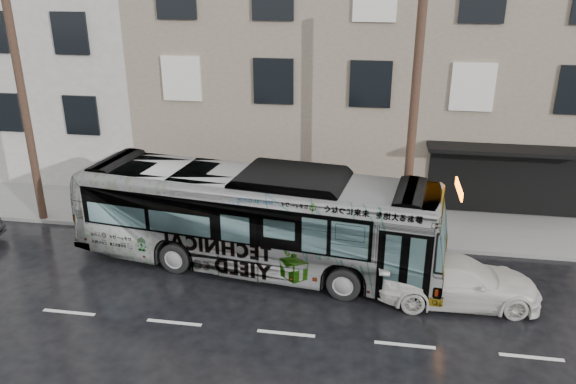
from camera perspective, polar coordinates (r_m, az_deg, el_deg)
name	(u,v)px	position (r m, az deg, el deg)	size (l,w,h in m)	color
ground	(201,278)	(18.55, -8.83, -8.65)	(120.00, 120.00, 0.00)	black
sidewalk	(238,215)	(22.71, -5.14, -2.39)	(90.00, 3.60, 0.15)	gray
building_taupe	(374,55)	(28.14, 8.72, 13.62)	(20.00, 12.00, 11.00)	gray
utility_pole_front	(413,121)	(19.09, 12.58, 7.07)	(0.30, 0.30, 9.00)	#493024
utility_pole_rear	(24,106)	(22.96, -25.23, 7.93)	(0.30, 0.30, 9.00)	#493024
sign_post	(437,214)	(20.23, 14.94, -2.22)	(0.06, 0.06, 2.40)	slate
bus	(256,218)	(18.41, -3.27, -2.69)	(2.87, 12.25, 3.41)	#B2B2B2
white_sedan	(458,281)	(17.58, 16.84, -8.61)	(1.94, 4.78, 1.39)	silver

